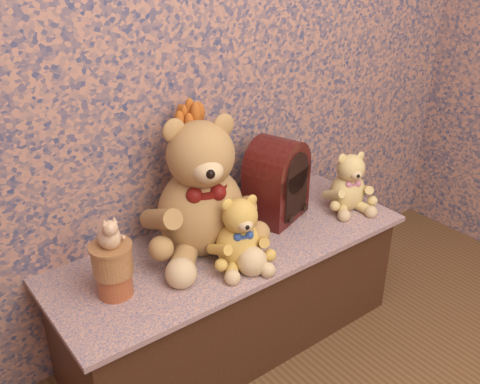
{
  "coord_description": "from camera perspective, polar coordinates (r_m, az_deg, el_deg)",
  "views": [
    {
      "loc": [
        -1.01,
        -0.12,
        1.54
      ],
      "look_at": [
        0.0,
        1.2,
        0.7
      ],
      "focal_mm": 40.35,
      "sensor_mm": 36.0,
      "label": 1
    }
  ],
  "objects": [
    {
      "name": "ceramic_vase",
      "position": [
        2.06,
        -4.79,
        -1.93
      ],
      "size": [
        0.12,
        0.12,
        0.19
      ],
      "primitive_type": "cylinder",
      "rotation": [
        0.0,
        0.0,
        -0.03
      ],
      "color": "tan",
      "rests_on": "display_shelf"
    },
    {
      "name": "biscuit_tin_upper",
      "position": [
        1.75,
        -13.39,
        -6.96
      ],
      "size": [
        0.16,
        0.16,
        0.1
      ],
      "primitive_type": "cylinder",
      "rotation": [
        0.0,
        0.0,
        0.34
      ],
      "color": "tan",
      "rests_on": "biscuit_tin_lower"
    },
    {
      "name": "teddy_medium",
      "position": [
        1.85,
        -0.13,
        -3.75
      ],
      "size": [
        0.29,
        0.32,
        0.28
      ],
      "primitive_type": null,
      "rotation": [
        0.0,
        0.0,
        -0.31
      ],
      "color": "#B08A31",
      "rests_on": "display_shelf"
    },
    {
      "name": "teddy_small",
      "position": [
        2.26,
        11.4,
        1.48
      ],
      "size": [
        0.29,
        0.31,
        0.26
      ],
      "primitive_type": null,
      "rotation": [
        0.0,
        0.0,
        -0.38
      ],
      "color": "#E0C06A",
      "rests_on": "display_shelf"
    },
    {
      "name": "biscuit_tin_lower",
      "position": [
        1.8,
        -13.08,
        -9.37
      ],
      "size": [
        0.14,
        0.14,
        0.08
      ],
      "primitive_type": "cylinder",
      "rotation": [
        0.0,
        0.0,
        0.29
      ],
      "color": "#B27134",
      "rests_on": "display_shelf"
    },
    {
      "name": "cat_figurine",
      "position": [
        1.69,
        -13.77,
        -3.93
      ],
      "size": [
        0.1,
        0.1,
        0.12
      ],
      "primitive_type": null,
      "rotation": [
        0.0,
        0.0,
        -0.14
      ],
      "color": "silver",
      "rests_on": "biscuit_tin_upper"
    },
    {
      "name": "display_shelf",
      "position": [
        2.15,
        -0.82,
        -10.7
      ],
      "size": [
        1.38,
        0.52,
        0.46
      ],
      "primitive_type": "cube",
      "color": "#3D477E",
      "rests_on": "ground"
    },
    {
      "name": "teddy_large",
      "position": [
        1.9,
        -4.25,
        1.44
      ],
      "size": [
        0.58,
        0.63,
        0.54
      ],
      "primitive_type": null,
      "rotation": [
        0.0,
        0.0,
        -0.36
      ],
      "color": "#AE7743",
      "rests_on": "display_shelf"
    },
    {
      "name": "cathedral_radio",
      "position": [
        2.13,
        3.88,
        1.42
      ],
      "size": [
        0.29,
        0.25,
        0.34
      ],
      "primitive_type": null,
      "rotation": [
        0.0,
        0.0,
        0.33
      ],
      "color": "#3C0B0B",
      "rests_on": "display_shelf"
    },
    {
      "name": "dried_stalks",
      "position": [
        1.93,
        -5.13,
        5.88
      ],
      "size": [
        0.25,
        0.25,
        0.41
      ],
      "primitive_type": null,
      "rotation": [
        0.0,
        0.0,
        -0.17
      ],
      "color": "#C15C1E",
      "rests_on": "ceramic_vase"
    }
  ]
}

